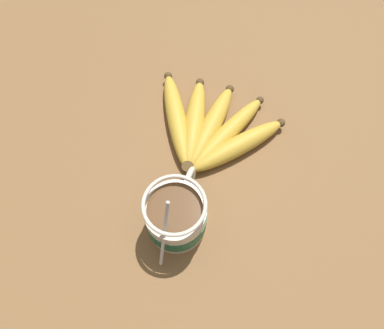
{
  "coord_description": "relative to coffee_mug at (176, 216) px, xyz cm",
  "views": [
    {
      "loc": [
        -24.66,
        -6.26,
        61.85
      ],
      "look_at": [
        0.35,
        2.6,
        7.92
      ],
      "focal_mm": 35.0,
      "sensor_mm": 36.0,
      "label": 1
    }
  ],
  "objects": [
    {
      "name": "coffee_mug",
      "position": [
        0.0,
        0.0,
        0.0
      ],
      "size": [
        15.29,
        9.41,
        14.83
      ],
      "color": "beige",
      "rests_on": "table"
    },
    {
      "name": "banana_bunch",
      "position": [
        17.83,
        0.66,
        -2.5
      ],
      "size": [
        20.73,
        25.62,
        4.0
      ],
      "color": "#4C381E",
      "rests_on": "table"
    },
    {
      "name": "table",
      "position": [
        8.62,
        -1.97,
        -5.97
      ],
      "size": [
        120.74,
        120.74,
        3.53
      ],
      "color": "brown",
      "rests_on": "ground"
    }
  ]
}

